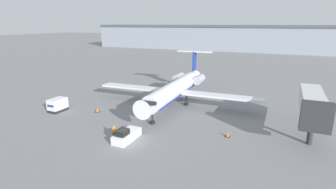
{
  "coord_description": "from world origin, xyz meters",
  "views": [
    {
      "loc": [
        16.76,
        -25.06,
        14.47
      ],
      "look_at": [
        0.0,
        12.71,
        3.16
      ],
      "focal_mm": 28.0,
      "sensor_mm": 36.0,
      "label": 1
    }
  ],
  "objects_px": {
    "pushback_tug": "(126,135)",
    "worker_near_tug": "(114,132)",
    "airplane_main": "(176,88)",
    "traffic_cone_right": "(228,134)",
    "luggage_cart": "(58,105)",
    "jet_bridge": "(312,105)",
    "traffic_cone_left": "(97,110)"
  },
  "relations": [
    {
      "from": "airplane_main",
      "to": "pushback_tug",
      "type": "xyz_separation_m",
      "value": [
        -0.16,
        -16.36,
        -2.53
      ]
    },
    {
      "from": "airplane_main",
      "to": "traffic_cone_left",
      "type": "height_order",
      "value": "airplane_main"
    },
    {
      "from": "luggage_cart",
      "to": "jet_bridge",
      "type": "xyz_separation_m",
      "value": [
        38.09,
        5.53,
        3.35
      ]
    },
    {
      "from": "jet_bridge",
      "to": "luggage_cart",
      "type": "bearing_deg",
      "value": -171.74
    },
    {
      "from": "pushback_tug",
      "to": "luggage_cart",
      "type": "bearing_deg",
      "value": 163.51
    },
    {
      "from": "airplane_main",
      "to": "traffic_cone_right",
      "type": "xyz_separation_m",
      "value": [
        11.43,
        -10.11,
        -2.81
      ]
    },
    {
      "from": "airplane_main",
      "to": "traffic_cone_left",
      "type": "bearing_deg",
      "value": -139.55
    },
    {
      "from": "worker_near_tug",
      "to": "traffic_cone_left",
      "type": "height_order",
      "value": "worker_near_tug"
    },
    {
      "from": "traffic_cone_right",
      "to": "jet_bridge",
      "type": "distance_m",
      "value": 11.32
    },
    {
      "from": "luggage_cart",
      "to": "traffic_cone_right",
      "type": "distance_m",
      "value": 28.47
    },
    {
      "from": "pushback_tug",
      "to": "traffic_cone_right",
      "type": "bearing_deg",
      "value": 28.35
    },
    {
      "from": "luggage_cart",
      "to": "traffic_cone_left",
      "type": "relative_size",
      "value": 4.14
    },
    {
      "from": "traffic_cone_left",
      "to": "jet_bridge",
      "type": "xyz_separation_m",
      "value": [
        31.71,
        3.21,
        4.14
      ]
    },
    {
      "from": "airplane_main",
      "to": "traffic_cone_right",
      "type": "height_order",
      "value": "airplane_main"
    },
    {
      "from": "pushback_tug",
      "to": "traffic_cone_left",
      "type": "distance_m",
      "value": 12.77
    },
    {
      "from": "traffic_cone_left",
      "to": "traffic_cone_right",
      "type": "xyz_separation_m",
      "value": [
        22.05,
        -1.05,
        0.05
      ]
    },
    {
      "from": "traffic_cone_left",
      "to": "luggage_cart",
      "type": "bearing_deg",
      "value": -160.04
    },
    {
      "from": "airplane_main",
      "to": "jet_bridge",
      "type": "distance_m",
      "value": 21.92
    },
    {
      "from": "luggage_cart",
      "to": "worker_near_tug",
      "type": "height_order",
      "value": "luggage_cart"
    },
    {
      "from": "airplane_main",
      "to": "traffic_cone_right",
      "type": "bearing_deg",
      "value": -41.51
    },
    {
      "from": "pushback_tug",
      "to": "traffic_cone_left",
      "type": "relative_size",
      "value": 6.16
    },
    {
      "from": "pushback_tug",
      "to": "worker_near_tug",
      "type": "bearing_deg",
      "value": -178.66
    },
    {
      "from": "airplane_main",
      "to": "worker_near_tug",
      "type": "distance_m",
      "value": 16.69
    },
    {
      "from": "traffic_cone_left",
      "to": "jet_bridge",
      "type": "distance_m",
      "value": 32.14
    },
    {
      "from": "pushback_tug",
      "to": "luggage_cart",
      "type": "height_order",
      "value": "luggage_cart"
    },
    {
      "from": "airplane_main",
      "to": "traffic_cone_left",
      "type": "xyz_separation_m",
      "value": [
        -10.63,
        -9.06,
        -2.86
      ]
    },
    {
      "from": "pushback_tug",
      "to": "jet_bridge",
      "type": "bearing_deg",
      "value": 26.33
    },
    {
      "from": "pushback_tug",
      "to": "worker_near_tug",
      "type": "xyz_separation_m",
      "value": [
        -1.87,
        -0.04,
        0.21
      ]
    },
    {
      "from": "pushback_tug",
      "to": "jet_bridge",
      "type": "xyz_separation_m",
      "value": [
        21.25,
        10.51,
        3.8
      ]
    },
    {
      "from": "pushback_tug",
      "to": "luggage_cart",
      "type": "relative_size",
      "value": 1.49
    },
    {
      "from": "pushback_tug",
      "to": "airplane_main",
      "type": "bearing_deg",
      "value": 89.44
    },
    {
      "from": "worker_near_tug",
      "to": "jet_bridge",
      "type": "height_order",
      "value": "jet_bridge"
    }
  ]
}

